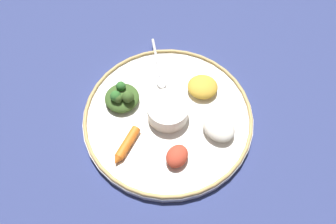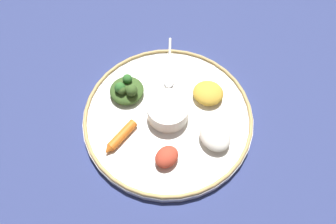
# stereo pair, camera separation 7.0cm
# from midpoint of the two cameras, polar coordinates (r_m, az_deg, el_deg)

# --- Properties ---
(ground_plane) EXTENTS (2.40, 2.40, 0.00)m
(ground_plane) POSITION_cam_midpoint_polar(r_m,az_deg,el_deg) (0.73, -2.74, -1.54)
(ground_plane) COLOR navy
(platter) EXTENTS (0.37, 0.37, 0.02)m
(platter) POSITION_cam_midpoint_polar(r_m,az_deg,el_deg) (0.72, -2.77, -1.20)
(platter) COLOR white
(platter) RESTS_ON ground_plane
(platter_rim) EXTENTS (0.37, 0.37, 0.01)m
(platter_rim) POSITION_cam_midpoint_polar(r_m,az_deg,el_deg) (0.71, -2.81, -0.73)
(platter_rim) COLOR tan
(platter_rim) RESTS_ON platter
(center_bowl) EXTENTS (0.09, 0.09, 0.04)m
(center_bowl) POSITION_cam_midpoint_polar(r_m,az_deg,el_deg) (0.70, -2.88, 0.04)
(center_bowl) COLOR silver
(center_bowl) RESTS_ON platter
(spoon) EXTENTS (0.15, 0.05, 0.01)m
(spoon) POSITION_cam_midpoint_polar(r_m,az_deg,el_deg) (0.78, -4.14, 6.89)
(spoon) COLOR silver
(spoon) RESTS_ON platter
(greens_pile) EXTENTS (0.10, 0.10, 0.05)m
(greens_pile) POSITION_cam_midpoint_polar(r_m,az_deg,el_deg) (0.73, -10.75, 2.32)
(greens_pile) COLOR #385623
(greens_pile) RESTS_ON platter
(carrot_near_spoon) EXTENTS (0.09, 0.05, 0.02)m
(carrot_near_spoon) POSITION_cam_midpoint_polar(r_m,az_deg,el_deg) (0.68, -10.21, -5.94)
(carrot_near_spoon) COLOR orange
(carrot_near_spoon) RESTS_ON platter
(mound_rice_white) EXTENTS (0.09, 0.09, 0.03)m
(mound_rice_white) POSITION_cam_midpoint_polar(r_m,az_deg,el_deg) (0.69, 5.95, -2.97)
(mound_rice_white) COLOR silver
(mound_rice_white) RESTS_ON platter
(mound_lentil_yellow) EXTENTS (0.06, 0.07, 0.03)m
(mound_lentil_yellow) POSITION_cam_midpoint_polar(r_m,az_deg,el_deg) (0.74, 3.33, 4.16)
(mound_lentil_yellow) COLOR gold
(mound_lentil_yellow) RESTS_ON platter
(mound_berbere_red) EXTENTS (0.07, 0.06, 0.03)m
(mound_berbere_red) POSITION_cam_midpoint_polar(r_m,az_deg,el_deg) (0.66, -1.49, -7.94)
(mound_berbere_red) COLOR #B73D28
(mound_berbere_red) RESTS_ON platter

